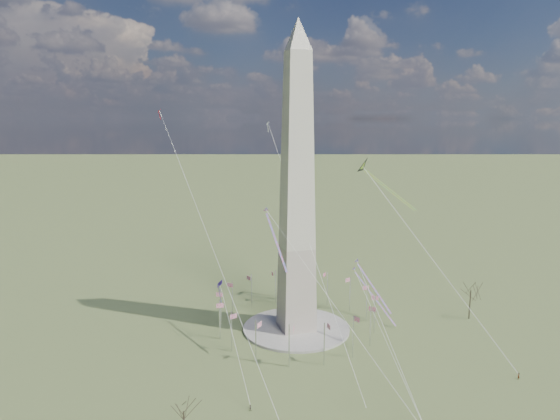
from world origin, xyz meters
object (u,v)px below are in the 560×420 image
object	(u,v)px
washington_monument	(297,189)
tree_near	(471,288)
person_east	(519,376)
person_west	(250,408)
kite_delta_black	(366,169)

from	to	relation	value
washington_monument	tree_near	size ratio (longest dim) A/B	6.25
person_east	person_west	xyz separation A→B (m)	(-73.90, 5.86, -0.24)
tree_near	person_east	xyz separation A→B (m)	(-13.71, -39.85, -10.42)
washington_monument	person_east	xyz separation A→B (m)	(48.40, -48.22, -46.96)
person_east	kite_delta_black	bearing A→B (deg)	-90.04
person_west	washington_monument	bearing A→B (deg)	-86.48
tree_near	person_east	distance (m)	43.41
washington_monument	tree_near	xyz separation A→B (m)	(62.10, -8.37, -36.54)
tree_near	washington_monument	bearing A→B (deg)	172.32
tree_near	person_east	size ratio (longest dim) A/B	8.09
washington_monument	kite_delta_black	bearing A→B (deg)	23.06
person_east	washington_monument	bearing A→B (deg)	-61.58
tree_near	person_west	bearing A→B (deg)	-158.79
person_east	person_west	bearing A→B (deg)	-21.22
washington_monument	person_west	world-z (taller)	washington_monument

